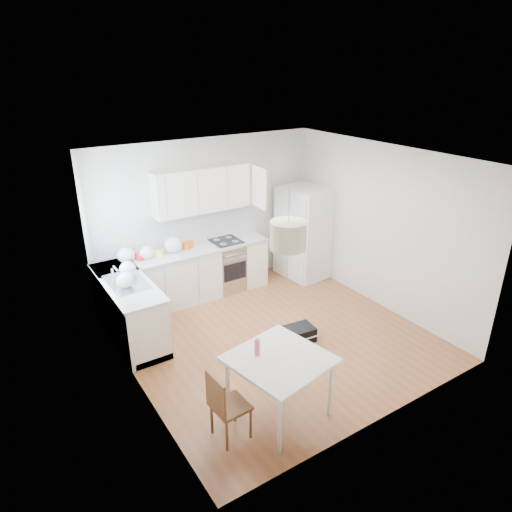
{
  "coord_description": "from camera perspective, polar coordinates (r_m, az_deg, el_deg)",
  "views": [
    {
      "loc": [
        -3.42,
        -4.8,
        3.84
      ],
      "look_at": [
        -0.07,
        0.4,
        1.2
      ],
      "focal_mm": 32.0,
      "sensor_mm": 36.0,
      "label": 1
    }
  ],
  "objects": [
    {
      "name": "floor",
      "position": [
        7.04,
        2.26,
        -10.0
      ],
      "size": [
        4.2,
        4.2,
        0.0
      ],
      "primitive_type": "plane",
      "color": "brown",
      "rests_on": "ground"
    },
    {
      "name": "ceiling",
      "position": [
        6.01,
        2.67,
        12.13
      ],
      "size": [
        4.2,
        4.2,
        0.0
      ],
      "primitive_type": "plane",
      "rotation": [
        3.14,
        0.0,
        0.0
      ],
      "color": "white",
      "rests_on": "wall_back"
    },
    {
      "name": "wall_back",
      "position": [
        8.1,
        -6.15,
        5.05
      ],
      "size": [
        4.2,
        0.0,
        4.2
      ],
      "primitive_type": "plane",
      "rotation": [
        1.57,
        0.0,
        0.0
      ],
      "color": "beige",
      "rests_on": "floor"
    },
    {
      "name": "wall_left",
      "position": [
        5.57,
        -15.58,
        -4.39
      ],
      "size": [
        0.0,
        4.2,
        4.2
      ],
      "primitive_type": "plane",
      "rotation": [
        1.57,
        0.0,
        1.57
      ],
      "color": "beige",
      "rests_on": "floor"
    },
    {
      "name": "wall_right",
      "position": [
        7.73,
        15.33,
        3.46
      ],
      "size": [
        0.0,
        4.2,
        4.2
      ],
      "primitive_type": "plane",
      "rotation": [
        1.57,
        0.0,
        -1.57
      ],
      "color": "beige",
      "rests_on": "floor"
    },
    {
      "name": "window_glassblock",
      "position": [
        6.45,
        -19.07,
        2.88
      ],
      "size": [
        0.02,
        1.0,
        1.0
      ],
      "primitive_type": "cube",
      "color": "#BFE0F9",
      "rests_on": "wall_left"
    },
    {
      "name": "cabinets_back",
      "position": [
        7.94,
        -8.74,
        -2.53
      ],
      "size": [
        3.0,
        0.6,
        0.88
      ],
      "primitive_type": "cube",
      "color": "white",
      "rests_on": "floor"
    },
    {
      "name": "cabinets_left",
      "position": [
        7.09,
        -15.57,
        -6.51
      ],
      "size": [
        0.6,
        1.8,
        0.88
      ],
      "primitive_type": "cube",
      "color": "white",
      "rests_on": "floor"
    },
    {
      "name": "counter_back",
      "position": [
        7.76,
        -8.94,
        0.53
      ],
      "size": [
        3.02,
        0.64,
        0.04
      ],
      "primitive_type": "cube",
      "color": "silver",
      "rests_on": "cabinets_back"
    },
    {
      "name": "counter_left",
      "position": [
        6.88,
        -15.97,
        -3.17
      ],
      "size": [
        0.64,
        1.82,
        0.04
      ],
      "primitive_type": "cube",
      "color": "silver",
      "rests_on": "cabinets_left"
    },
    {
      "name": "backsplash_back",
      "position": [
        7.9,
        -9.96,
        3.29
      ],
      "size": [
        3.0,
        0.01,
        0.58
      ],
      "primitive_type": "cube",
      "color": "white",
      "rests_on": "wall_back"
    },
    {
      "name": "backsplash_left",
      "position": [
        6.69,
        -18.64,
        -1.35
      ],
      "size": [
        0.01,
        1.8,
        0.58
      ],
      "primitive_type": "cube",
      "color": "white",
      "rests_on": "wall_left"
    },
    {
      "name": "upper_cabinets",
      "position": [
        7.75,
        -6.76,
        8.24
      ],
      "size": [
        1.7,
        0.32,
        0.75
      ],
      "primitive_type": "cube",
      "color": "white",
      "rests_on": "wall_back"
    },
    {
      "name": "range_oven",
      "position": [
        8.26,
        -3.7,
        -1.26
      ],
      "size": [
        0.5,
        0.61,
        0.88
      ],
      "primitive_type": null,
      "color": "#B4B6B8",
      "rests_on": "floor"
    },
    {
      "name": "sink",
      "position": [
        6.83,
        -15.85,
        -3.22
      ],
      "size": [
        0.5,
        0.8,
        0.16
      ],
      "primitive_type": null,
      "color": "#B4B6B8",
      "rests_on": "counter_left"
    },
    {
      "name": "refrigerator",
      "position": [
        8.68,
        6.1,
        2.92
      ],
      "size": [
        0.91,
        0.94,
        1.73
      ],
      "primitive_type": null,
      "rotation": [
        0.0,
        0.0,
        0.09
      ],
      "color": "white",
      "rests_on": "floor"
    },
    {
      "name": "dining_table",
      "position": [
        5.28,
        2.95,
        -13.39
      ],
      "size": [
        1.17,
        1.17,
        0.79
      ],
      "rotation": [
        0.0,
        0.0,
        0.19
      ],
      "color": "beige",
      "rests_on": "floor"
    },
    {
      "name": "dining_chair",
      "position": [
        5.19,
        -3.19,
        -18.03
      ],
      "size": [
        0.39,
        0.39,
        0.86
      ],
      "primitive_type": null,
      "rotation": [
        0.0,
        0.0,
        0.06
      ],
      "color": "#513418",
      "rests_on": "floor"
    },
    {
      "name": "drink_bottle",
      "position": [
        5.22,
        0.14,
        -11.13
      ],
      "size": [
        0.08,
        0.08,
        0.22
      ],
      "primitive_type": "cylinder",
      "rotation": [
        0.0,
        0.0,
        0.37
      ],
      "color": "#E53F62",
      "rests_on": "dining_table"
    },
    {
      "name": "gym_bag",
      "position": [
        6.9,
        5.22,
        -9.72
      ],
      "size": [
        0.52,
        0.37,
        0.22
      ],
      "primitive_type": "cube",
      "rotation": [
        0.0,
        0.0,
        -0.11
      ],
      "color": "black",
      "rests_on": "floor"
    },
    {
      "name": "pendant_lamp",
      "position": [
        4.75,
        4.03,
        2.58
      ],
      "size": [
        0.5,
        0.5,
        0.3
      ],
      "primitive_type": "cylinder",
      "rotation": [
        0.0,
        0.0,
        0.36
      ],
      "color": "#B4AA8A",
      "rests_on": "ceiling"
    },
    {
      "name": "grocery_bag_a",
      "position": [
        7.44,
        -15.96,
        0.1
      ],
      "size": [
        0.28,
        0.24,
        0.25
      ],
      "primitive_type": "ellipsoid",
      "color": "white",
      "rests_on": "counter_back"
    },
    {
      "name": "grocery_bag_b",
      "position": [
        7.51,
        -13.47,
        0.42
      ],
      "size": [
        0.24,
        0.2,
        0.21
      ],
      "primitive_type": "ellipsoid",
      "color": "white",
      "rests_on": "counter_back"
    },
    {
      "name": "grocery_bag_c",
      "position": [
        7.67,
        -10.32,
        1.4
      ],
      "size": [
        0.3,
        0.25,
        0.27
      ],
      "primitive_type": "ellipsoid",
      "color": "white",
      "rests_on": "counter_back"
    },
    {
      "name": "grocery_bag_d",
      "position": [
        6.99,
        -15.75,
        -1.52
      ],
      "size": [
        0.25,
        0.21,
        0.22
      ],
      "primitive_type": "ellipsoid",
      "color": "white",
      "rests_on": "counter_back"
    },
    {
      "name": "grocery_bag_e",
      "position": [
        6.63,
        -16.01,
        -2.9
      ],
      "size": [
        0.25,
        0.21,
        0.23
      ],
      "primitive_type": "ellipsoid",
      "color": "white",
      "rests_on": "counter_left"
    },
    {
      "name": "snack_orange",
      "position": [
        7.81,
        -8.52,
        1.36
      ],
      "size": [
        0.21,
        0.18,
        0.12
      ],
      "primitive_type": "cube",
      "rotation": [
        0.0,
        0.0,
        0.48
      ],
      "color": "#E05A13",
      "rests_on": "counter_back"
    },
    {
      "name": "snack_yellow",
      "position": [
        7.57,
        -12.05,
        0.31
      ],
      "size": [
        0.18,
        0.17,
        0.1
      ],
      "primitive_type": "cube",
      "rotation": [
        0.0,
        0.0,
        -0.62
      ],
      "color": "yellow",
      "rests_on": "counter_back"
    },
    {
      "name": "snack_red",
      "position": [
        7.54,
        -14.23,
        0.03
      ],
      "size": [
        0.19,
        0.17,
        0.11
      ],
      "primitive_type": "cube",
      "rotation": [
        0.0,
        0.0,
        0.5
      ],
      "color": "red",
      "rests_on": "counter_back"
    }
  ]
}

